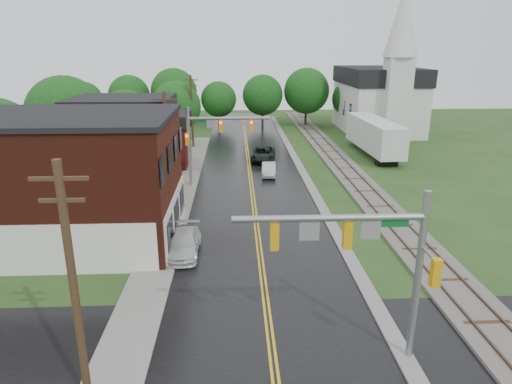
{
  "coord_description": "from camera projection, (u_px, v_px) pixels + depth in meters",
  "views": [
    {
      "loc": [
        -1.42,
        -13.58,
        12.2
      ],
      "look_at": [
        -0.17,
        13.77,
        3.5
      ],
      "focal_mm": 32.0,
      "sensor_mm": 36.0,
      "label": 1
    }
  ],
  "objects": [
    {
      "name": "pickup_white",
      "position": [
        184.0,
        243.0,
        28.06
      ],
      "size": [
        1.96,
        4.73,
        1.37
      ],
      "primitive_type": "imported",
      "rotation": [
        0.0,
        0.0,
        -0.01
      ],
      "color": "silver",
      "rests_on": "ground"
    },
    {
      "name": "curb_right",
      "position": [
        298.0,
        163.0,
        50.24
      ],
      "size": [
        0.8,
        70.0,
        0.12
      ],
      "primitive_type": "cube",
      "color": "gray",
      "rests_on": "ground"
    },
    {
      "name": "church",
      "position": [
        381.0,
        93.0,
        66.94
      ],
      "size": [
        10.4,
        18.4,
        20.0
      ],
      "color": "silver",
      "rests_on": "ground"
    },
    {
      "name": "main_road",
      "position": [
        250.0,
        176.0,
        45.25
      ],
      "size": [
        10.0,
        90.0,
        0.02
      ],
      "primitive_type": "cube",
      "color": "black",
      "rests_on": "ground"
    },
    {
      "name": "tree_left_e",
      "position": [
        177.0,
        108.0,
        58.54
      ],
      "size": [
        6.4,
        6.4,
        8.16
      ],
      "color": "black",
      "rests_on": "ground"
    },
    {
      "name": "utility_pole_c",
      "position": [
        192.0,
        110.0,
        56.85
      ],
      "size": [
        1.8,
        0.28,
        9.0
      ],
      "color": "#382616",
      "rests_on": "ground"
    },
    {
      "name": "utility_pole_a",
      "position": [
        74.0,
        286.0,
        14.96
      ],
      "size": [
        1.8,
        0.28,
        9.0
      ],
      "color": "#382616",
      "rests_on": "ground"
    },
    {
      "name": "semi_trailer",
      "position": [
        374.0,
        135.0,
        53.39
      ],
      "size": [
        3.41,
        13.57,
        4.17
      ],
      "color": "black",
      "rests_on": "ground"
    },
    {
      "name": "tree_left_c",
      "position": [
        128.0,
        117.0,
        52.7
      ],
      "size": [
        6.0,
        6.0,
        7.65
      ],
      "color": "black",
      "rests_on": "ground"
    },
    {
      "name": "traffic_signal_near",
      "position": [
        366.0,
        248.0,
        17.23
      ],
      "size": [
        7.34,
        0.3,
        7.2
      ],
      "color": "gray",
      "rests_on": "ground"
    },
    {
      "name": "utility_pole_b",
      "position": [
        167.0,
        147.0,
        35.9
      ],
      "size": [
        1.8,
        0.28,
        9.0
      ],
      "color": "#382616",
      "rests_on": "ground"
    },
    {
      "name": "darkred_building",
      "position": [
        156.0,
        145.0,
        48.9
      ],
      "size": [
        7.0,
        6.0,
        4.4
      ],
      "primitive_type": "cube",
      "color": "#3F0F0C",
      "rests_on": "ground"
    },
    {
      "name": "brick_building",
      "position": [
        63.0,
        179.0,
        29.16
      ],
      "size": [
        14.3,
        10.3,
        8.3
      ],
      "color": "#4C1A10",
      "rests_on": "ground"
    },
    {
      "name": "tree_left_b",
      "position": [
        67.0,
        117.0,
        44.54
      ],
      "size": [
        7.6,
        7.6,
        9.69
      ],
      "color": "black",
      "rests_on": "ground"
    },
    {
      "name": "sedan_silver",
      "position": [
        269.0,
        169.0,
        45.3
      ],
      "size": [
        1.61,
        3.93,
        1.27
      ],
      "primitive_type": "imported",
      "rotation": [
        0.0,
        0.0,
        -0.07
      ],
      "color": "#B7B8BD",
      "rests_on": "ground"
    },
    {
      "name": "suv_dark",
      "position": [
        263.0,
        154.0,
        51.12
      ],
      "size": [
        3.13,
        5.75,
        1.53
      ],
      "primitive_type": "imported",
      "rotation": [
        0.0,
        0.0,
        -0.11
      ],
      "color": "black",
      "rests_on": "ground"
    },
    {
      "name": "railroad",
      "position": [
        339.0,
        162.0,
        50.41
      ],
      "size": [
        3.2,
        80.0,
        0.3
      ],
      "color": "#59544C",
      "rests_on": "ground"
    },
    {
      "name": "cross_road",
      "position": [
        273.0,
        361.0,
        18.59
      ],
      "size": [
        60.0,
        9.0,
        0.02
      ],
      "primitive_type": "cube",
      "color": "black",
      "rests_on": "ground"
    },
    {
      "name": "yellow_house",
      "position": [
        126.0,
        155.0,
        39.99
      ],
      "size": [
        8.0,
        7.0,
        6.4
      ],
      "primitive_type": "cube",
      "color": "tan",
      "rests_on": "ground"
    },
    {
      "name": "sidewalk_left",
      "position": [
        182.0,
        192.0,
        40.22
      ],
      "size": [
        2.4,
        50.0,
        0.12
      ],
      "primitive_type": "cube",
      "color": "gray",
      "rests_on": "ground"
    },
    {
      "name": "traffic_signal_far",
      "position": [
        212.0,
        132.0,
        40.73
      ],
      "size": [
        7.34,
        0.43,
        7.2
      ],
      "color": "gray",
      "rests_on": "ground"
    }
  ]
}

